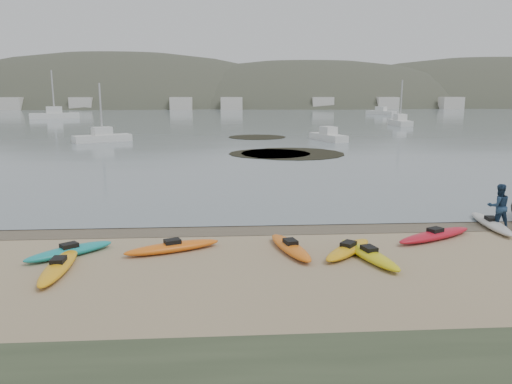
{
  "coord_description": "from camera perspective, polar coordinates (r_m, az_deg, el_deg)",
  "views": [
    {
      "loc": [
        -1.36,
        -20.46,
        5.61
      ],
      "look_at": [
        0.0,
        0.0,
        1.5
      ],
      "focal_mm": 35.0,
      "sensor_mm": 36.0,
      "label": 1
    }
  ],
  "objects": [
    {
      "name": "ground",
      "position": [
        21.26,
        0.0,
        -3.97
      ],
      "size": [
        600.0,
        600.0,
        0.0
      ],
      "primitive_type": "plane",
      "color": "tan",
      "rests_on": "ground"
    },
    {
      "name": "wet_sand",
      "position": [
        20.97,
        0.05,
        -4.17
      ],
      "size": [
        60.0,
        60.0,
        0.0
      ],
      "primitive_type": "plane",
      "color": "brown",
      "rests_on": "ground"
    },
    {
      "name": "water",
      "position": [
        320.51,
        -3.62,
        10.32
      ],
      "size": [
        1200.0,
        1200.0,
        0.0
      ],
      "primitive_type": "plane",
      "color": "slate",
      "rests_on": "ground"
    },
    {
      "name": "kayaks",
      "position": [
        17.79,
        -0.09,
        -6.47
      ],
      "size": [
        21.55,
        8.54,
        0.34
      ],
      "color": "yellow",
      "rests_on": "ground"
    },
    {
      "name": "person_east",
      "position": [
        23.08,
        25.99,
        -1.48
      ],
      "size": [
        0.97,
        0.79,
        1.9
      ],
      "primitive_type": "imported",
      "rotation": [
        0.0,
        0.0,
        3.07
      ],
      "color": "navy",
      "rests_on": "ground"
    },
    {
      "name": "kelp_mats",
      "position": [
        50.64,
        2.19,
        5.0
      ],
      "size": [
        10.68,
        25.75,
        0.04
      ],
      "color": "black",
      "rests_on": "water"
    },
    {
      "name": "moored_boats",
      "position": [
        97.55,
        -4.94,
        8.34
      ],
      "size": [
        84.34,
        74.54,
        1.39
      ],
      "color": "silver",
      "rests_on": "ground"
    },
    {
      "name": "far_hills",
      "position": [
        219.32,
        6.95,
        5.62
      ],
      "size": [
        550.0,
        135.0,
        80.0
      ],
      "color": "#384235",
      "rests_on": "ground"
    },
    {
      "name": "far_town",
      "position": [
        165.66,
        -1.28,
        10.09
      ],
      "size": [
        199.0,
        5.0,
        4.0
      ],
      "color": "beige",
      "rests_on": "ground"
    }
  ]
}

